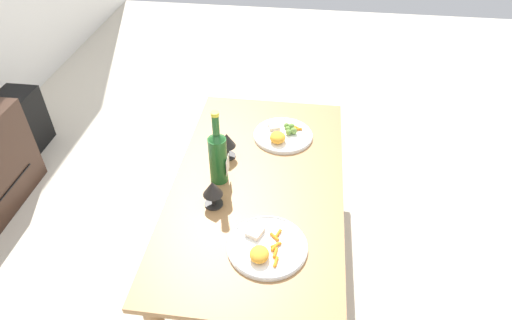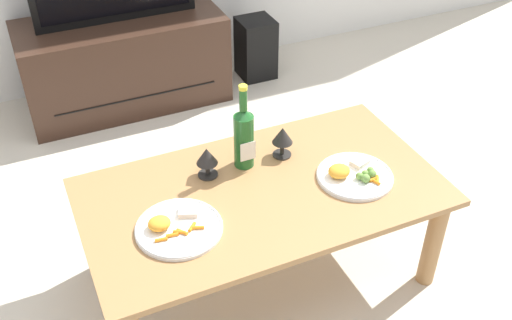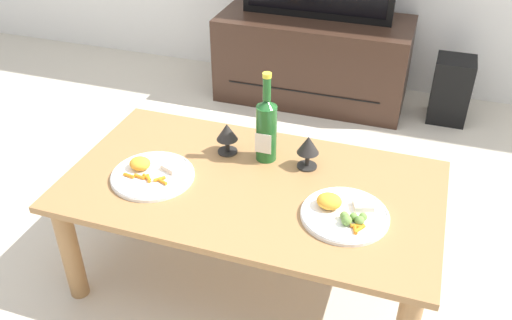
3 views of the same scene
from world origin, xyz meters
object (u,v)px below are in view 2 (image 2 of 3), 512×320
dining_table (262,204)px  dinner_plate_left (177,227)px  tv_stand (124,62)px  goblet_left (207,158)px  wine_bottle (245,135)px  floor_speaker (256,48)px  goblet_right (282,137)px  dinner_plate_right (354,175)px

dining_table → dinner_plate_left: dinner_plate_left is taller
tv_stand → goblet_left: 1.43m
tv_stand → wine_bottle: 1.45m
floor_speaker → goblet_right: size_ratio=2.89×
dinner_plate_right → tv_stand: bearing=106.5°
wine_bottle → dinner_plate_right: size_ratio=1.21×
tv_stand → wine_bottle: size_ratio=3.23×
dining_table → dinner_plate_left: 0.37m
dining_table → goblet_left: size_ratio=10.70×
tv_stand → dinner_plate_left: bearing=-97.1°
dinner_plate_right → wine_bottle: bearing=144.0°
goblet_right → floor_speaker: bearing=69.9°
floor_speaker → dinner_plate_left: 1.94m
dining_table → tv_stand: 1.58m
goblet_left → dinner_plate_right: 0.55m
goblet_right → dinner_plate_left: (-0.51, -0.24, -0.08)m
goblet_left → dinner_plate_right: size_ratio=0.43×
tv_stand → goblet_left: (-0.01, -1.41, 0.28)m
wine_bottle → goblet_right: 0.16m
dining_table → wine_bottle: wine_bottle is taller
wine_bottle → goblet_right: wine_bottle is taller
dining_table → floor_speaker: (0.67, 1.55, -0.19)m
goblet_right → dinner_plate_left: bearing=-155.1°
dining_table → wine_bottle: bearing=88.7°
tv_stand → goblet_right: bearing=-77.7°
floor_speaker → dinner_plate_left: (-1.02, -1.63, 0.28)m
tv_stand → floor_speaker: bearing=-1.1°
goblet_left → dinner_plate_left: size_ratio=0.41×
dining_table → goblet_right: (0.16, 0.16, 0.16)m
floor_speaker → goblet_right: 1.52m
dining_table → dinner_plate_right: dinner_plate_right is taller
floor_speaker → wine_bottle: 1.59m
dining_table → wine_bottle: (0.00, 0.17, 0.21)m
wine_bottle → goblet_left: 0.17m
tv_stand → goblet_left: goblet_left is taller
goblet_right → dinner_plate_right: 0.31m
dining_table → goblet_right: bearing=45.4°
goblet_left → goblet_right: goblet_right is taller
floor_speaker → dinner_plate_right: dinner_plate_right is taller
tv_stand → goblet_left: size_ratio=9.14×
wine_bottle → tv_stand: bearing=96.1°
dining_table → dinner_plate_right: 0.36m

